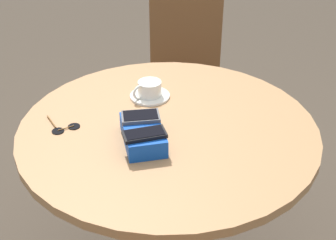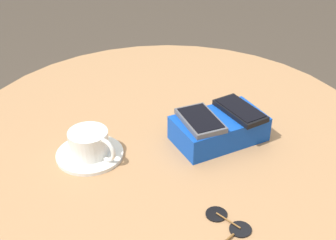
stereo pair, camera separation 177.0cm
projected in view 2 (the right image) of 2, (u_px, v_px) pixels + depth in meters
The scene contains 7 objects.
round_table at pixel (168, 172), 1.16m from camera, with size 0.97×0.97×0.74m.
phone_box at pixel (219, 128), 1.04m from camera, with size 0.21×0.13×0.06m.
phone_black at pixel (240, 110), 1.04m from camera, with size 0.08×0.13×0.01m.
phone_gray at pixel (200, 120), 1.00m from camera, with size 0.07×0.12×0.01m.
saucer at pixel (90, 154), 1.00m from camera, with size 0.14×0.14×0.01m, color silver.
coffee_cup at pixel (90, 143), 0.98m from camera, with size 0.08×0.11×0.06m.
sunglasses at pixel (227, 224), 0.82m from camera, with size 0.11×0.11×0.01m.
Camera 2 is at (0.36, 0.85, 1.34)m, focal length 50.00 mm.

